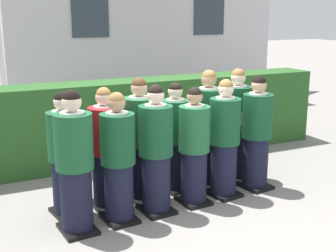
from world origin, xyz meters
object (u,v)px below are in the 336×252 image
student_rear_row_0 (65,158)px  student_rear_row_2 (140,142)px  student_front_row_1 (118,161)px  student_front_row_2 (156,153)px  student_in_red_blazer (105,152)px  student_front_row_3 (194,149)px  student_front_row_5 (257,136)px  student_front_row_4 (224,141)px  student_rear_row_3 (175,140)px  student_rear_row_5 (236,127)px  student_rear_row_4 (208,131)px  student_front_row_0 (75,166)px

student_rear_row_0 → student_rear_row_2: size_ratio=0.94×
student_front_row_1 → student_front_row_2: size_ratio=0.97×
student_in_red_blazer → student_rear_row_2: bearing=8.5°
student_front_row_3 → student_front_row_5: (1.09, 0.12, 0.03)m
student_front_row_4 → student_front_row_5: (0.58, 0.06, 0.00)m
student_rear_row_2 → student_rear_row_3: (0.57, 0.08, -0.05)m
student_rear_row_0 → student_rear_row_3: bearing=5.7°
student_front_row_1 → student_rear_row_5: 2.27m
student_rear_row_4 → student_rear_row_5: bearing=5.5°
student_front_row_0 → student_front_row_4: (2.15, 0.21, -0.02)m
student_front_row_2 → student_rear_row_3: size_ratio=1.05×
student_front_row_2 → student_front_row_5: student_front_row_2 is taller
student_front_row_1 → student_rear_row_2: (0.51, 0.55, 0.03)m
student_front_row_1 → student_front_row_5: student_front_row_5 is taller
student_rear_row_0 → student_front_row_1: bearing=-41.0°
student_rear_row_4 → student_rear_row_3: bearing=-178.1°
student_front_row_4 → student_rear_row_2: size_ratio=0.98×
student_rear_row_4 → student_front_row_3: bearing=-133.9°
student_rear_row_2 → student_rear_row_5: 1.66m
student_front_row_1 → student_rear_row_4: student_rear_row_4 is taller
student_front_row_0 → student_rear_row_3: student_front_row_0 is taller
student_front_row_0 → student_front_row_4: 2.16m
student_front_row_3 → student_rear_row_0: bearing=167.3°
student_front_row_0 → student_rear_row_3: bearing=22.9°
student_front_row_2 → student_front_row_5: bearing=5.4°
student_front_row_5 → student_rear_row_2: student_rear_row_2 is taller
student_front_row_4 → student_rear_row_0: student_front_row_4 is taller
student_rear_row_2 → student_front_row_0: bearing=-149.9°
student_front_row_1 → student_front_row_5: size_ratio=0.98×
student_front_row_4 → student_in_red_blazer: (-1.61, 0.32, -0.02)m
student_rear_row_2 → student_front_row_5: bearing=-11.4°
student_rear_row_3 → student_front_row_4: bearing=-41.6°
student_front_row_1 → student_front_row_5: bearing=5.6°
student_front_row_3 → student_rear_row_2: size_ratio=0.94×
student_front_row_3 → student_rear_row_4: 0.76m
student_front_row_2 → student_rear_row_2: size_ratio=0.99×
student_front_row_4 → student_rear_row_0: bearing=171.8°
student_front_row_1 → student_in_red_blazer: bearing=90.8°
student_front_row_2 → student_front_row_4: student_front_row_2 is taller
student_front_row_4 → student_rear_row_3: 0.71m
student_rear_row_3 → student_in_red_blazer: bearing=-172.0°
student_rear_row_3 → student_front_row_3: bearing=-87.8°
student_front_row_4 → student_rear_row_2: bearing=160.3°
student_front_row_0 → student_rear_row_4: size_ratio=0.98×
student_front_row_0 → student_rear_row_5: size_ratio=0.99×
student_front_row_2 → student_rear_row_5: (1.64, 0.64, 0.02)m
student_front_row_2 → student_rear_row_5: bearing=21.4°
student_front_row_0 → student_rear_row_0: size_ratio=1.06×
student_front_row_4 → student_rear_row_4: size_ratio=0.96×
student_front_row_0 → student_rear_row_4: (2.17, 0.70, 0.01)m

